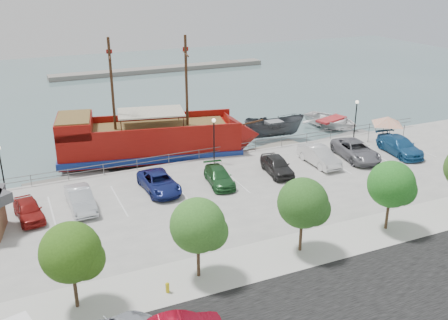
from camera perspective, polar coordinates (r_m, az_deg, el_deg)
name	(u,v)px	position (r m, az deg, el deg)	size (l,w,h in m)	color
ground	(245,200)	(41.57, 2.39, -4.57)	(160.00, 160.00, 0.00)	#496769
street	(374,299)	(29.65, 16.75, -14.99)	(100.00, 8.00, 0.04)	black
sidewalk	(313,247)	(33.53, 10.12, -9.75)	(100.00, 4.00, 0.05)	#B9B8B2
seawall_railing	(209,153)	(47.52, -1.75, 0.84)	(50.00, 0.06, 1.00)	slate
far_shore	(161,69)	(94.09, -7.18, 10.26)	(40.00, 3.00, 0.80)	gray
pirate_ship	(165,140)	(49.52, -6.76, 2.30)	(20.55, 9.30, 12.74)	maroon
patrol_boat	(274,129)	(55.42, 5.73, 3.49)	(2.50, 6.65, 2.57)	#40454A
speedboat	(331,122)	(61.00, 12.16, 4.23)	(5.04, 7.05, 1.46)	white
dock_west	(68,182)	(46.40, -17.36, -2.44)	(7.57, 2.16, 0.43)	slate
dock_mid	(269,150)	(52.20, 5.21, 1.13)	(7.48, 2.14, 0.43)	gray
dock_east	(346,138)	(57.38, 13.76, 2.46)	(7.01, 2.00, 0.40)	slate
canopy_tent	(388,117)	(53.49, 18.25, 4.73)	(4.68, 4.68, 3.28)	slate
fire_hydrant	(167,287)	(28.92, -6.48, -14.25)	(0.23, 0.23, 0.67)	gold
lamp_post_left	(1,162)	(42.38, -24.17, -0.20)	(0.36, 0.36, 4.28)	black
lamp_post_mid	(214,133)	(45.59, -1.16, 3.16)	(0.36, 0.36, 4.28)	black
lamp_post_right	(356,113)	(53.60, 14.86, 5.22)	(0.36, 0.36, 4.28)	black
tree_b	(74,254)	(27.20, -16.77, -10.24)	(3.30, 3.20, 5.00)	#473321
tree_c	(201,227)	(28.58, -2.70, -7.65)	(3.30, 3.20, 5.00)	#473321
tree_d	(305,204)	(31.48, 9.28, -5.04)	(3.30, 3.20, 5.00)	#473321
tree_e	(394,186)	(35.55, 18.81, -2.79)	(3.30, 3.20, 5.00)	#473321
parked_car_a	(29,210)	(38.76, -21.43, -5.33)	(1.70, 4.22, 1.44)	maroon
parked_car_b	(80,199)	(39.03, -16.10, -4.33)	(1.68, 4.83, 1.59)	silver
parked_car_c	(159,182)	(40.83, -7.43, -2.56)	(2.44, 5.29, 1.47)	navy
parked_car_d	(219,177)	(41.75, -0.56, -1.91)	(1.88, 4.63, 1.34)	#215629
parked_car_e	(277,165)	(44.06, 6.08, -0.59)	(1.87, 4.65, 1.58)	#242424
parked_car_f	(319,156)	(46.65, 10.83, 0.45)	(1.75, 5.03, 1.66)	silver
parked_car_g	(356,150)	(48.89, 14.84, 1.09)	(2.75, 5.96, 1.66)	slate
parked_car_h	(400,146)	(51.40, 19.44, 1.56)	(2.33, 5.72, 1.66)	#1C5388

